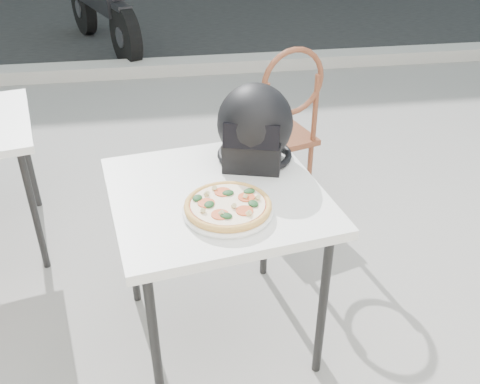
{
  "coord_description": "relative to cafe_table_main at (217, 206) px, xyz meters",
  "views": [
    {
      "loc": [
        -0.59,
        -2.09,
        1.77
      ],
      "look_at": [
        -0.35,
        -0.52,
        0.78
      ],
      "focal_mm": 40.0,
      "sensor_mm": 36.0,
      "label": 1
    }
  ],
  "objects": [
    {
      "name": "ground",
      "position": [
        0.42,
        0.42,
        -0.66
      ],
      "size": [
        80.0,
        80.0,
        0.0
      ],
      "primitive_type": "plane",
      "color": "gray",
      "rests_on": "ground"
    },
    {
      "name": "curb",
      "position": [
        0.42,
        3.42,
        -0.6
      ],
      "size": [
        30.0,
        0.25,
        0.12
      ],
      "primitive_type": "cube",
      "color": "#A7A49D",
      "rests_on": "ground"
    },
    {
      "name": "cafe_table_main",
      "position": [
        0.0,
        0.0,
        0.0
      ],
      "size": [
        0.88,
        0.88,
        0.73
      ],
      "rotation": [
        0.0,
        0.0,
        0.16
      ],
      "color": "white",
      "rests_on": "ground"
    },
    {
      "name": "plate",
      "position": [
        0.02,
        -0.15,
        0.08
      ],
      "size": [
        0.39,
        0.39,
        0.02
      ],
      "rotation": [
        0.0,
        0.0,
        -0.27
      ],
      "color": "white",
      "rests_on": "cafe_table_main"
    },
    {
      "name": "pizza",
      "position": [
        0.02,
        -0.15,
        0.1
      ],
      "size": [
        0.36,
        0.36,
        0.04
      ],
      "rotation": [
        0.0,
        0.0,
        0.2
      ],
      "color": "#E0A852",
      "rests_on": "plate"
    },
    {
      "name": "helmet",
      "position": [
        0.18,
        0.22,
        0.2
      ],
      "size": [
        0.38,
        0.39,
        0.31
      ],
      "rotation": [
        0.0,
        0.0,
        -0.28
      ],
      "color": "black",
      "rests_on": "cafe_table_main"
    },
    {
      "name": "cafe_chair_main",
      "position": [
        0.48,
        0.97,
        -0.12
      ],
      "size": [
        0.47,
        0.47,
        0.98
      ],
      "rotation": [
        0.0,
        0.0,
        3.44
      ],
      "color": "brown",
      "rests_on": "ground"
    },
    {
      "name": "motorcycle",
      "position": [
        -0.73,
        4.32,
        -0.23
      ],
      "size": [
        0.85,
        1.88,
        0.99
      ],
      "rotation": [
        0.0,
        0.0,
        0.38
      ],
      "color": "black",
      "rests_on": "street_asphalt"
    }
  ]
}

